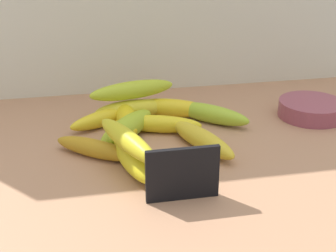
{
  "coord_description": "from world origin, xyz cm",
  "views": [
    {
      "loc": [
        -18.99,
        -70.82,
        42.07
      ],
      "look_at": [
        -3.84,
        4.64,
        8.0
      ],
      "focal_mm": 51.3,
      "sensor_mm": 36.0,
      "label": 1
    }
  ],
  "objects_px": {
    "banana_0": "(202,139)",
    "banana_7": "(134,158)",
    "banana_3": "(210,114)",
    "banana_11": "(127,140)",
    "banana_10": "(132,90)",
    "banana_8": "(127,128)",
    "banana_6": "(131,110)",
    "banana_2": "(107,117)",
    "fruit_bowl": "(311,109)",
    "banana_1": "(158,124)",
    "chalkboard_sign": "(182,176)",
    "banana_4": "(170,108)",
    "banana_9": "(127,118)",
    "banana_5": "(95,148)"
  },
  "relations": [
    {
      "from": "banana_6",
      "to": "banana_2",
      "type": "bearing_deg",
      "value": -158.6
    },
    {
      "from": "banana_3",
      "to": "banana_9",
      "type": "bearing_deg",
      "value": 177.27
    },
    {
      "from": "banana_1",
      "to": "banana_4",
      "type": "bearing_deg",
      "value": 61.96
    },
    {
      "from": "banana_2",
      "to": "banana_4",
      "type": "relative_size",
      "value": 1.0
    },
    {
      "from": "banana_0",
      "to": "banana_7",
      "type": "height_order",
      "value": "banana_7"
    },
    {
      "from": "fruit_bowl",
      "to": "banana_11",
      "type": "xyz_separation_m",
      "value": [
        -0.41,
        -0.16,
        0.04
      ]
    },
    {
      "from": "fruit_bowl",
      "to": "banana_4",
      "type": "height_order",
      "value": "banana_4"
    },
    {
      "from": "banana_3",
      "to": "banana_7",
      "type": "height_order",
      "value": "banana_7"
    },
    {
      "from": "banana_9",
      "to": "chalkboard_sign",
      "type": "bearing_deg",
      "value": -79.86
    },
    {
      "from": "banana_8",
      "to": "banana_3",
      "type": "bearing_deg",
      "value": 14.21
    },
    {
      "from": "banana_7",
      "to": "banana_8",
      "type": "distance_m",
      "value": 0.12
    },
    {
      "from": "banana_1",
      "to": "banana_8",
      "type": "distance_m",
      "value": 0.07
    },
    {
      "from": "chalkboard_sign",
      "to": "banana_11",
      "type": "distance_m",
      "value": 0.12
    },
    {
      "from": "fruit_bowl",
      "to": "banana_1",
      "type": "xyz_separation_m",
      "value": [
        -0.33,
        -0.01,
        0.0
      ]
    },
    {
      "from": "banana_8",
      "to": "banana_11",
      "type": "distance_m",
      "value": 0.14
    },
    {
      "from": "banana_1",
      "to": "banana_10",
      "type": "bearing_deg",
      "value": 114.53
    },
    {
      "from": "fruit_bowl",
      "to": "banana_6",
      "type": "distance_m",
      "value": 0.38
    },
    {
      "from": "banana_0",
      "to": "banana_2",
      "type": "relative_size",
      "value": 1.01
    },
    {
      "from": "banana_7",
      "to": "banana_9",
      "type": "distance_m",
      "value": 0.18
    },
    {
      "from": "banana_6",
      "to": "banana_10",
      "type": "xyz_separation_m",
      "value": [
        0.01,
        0.01,
        0.04
      ]
    },
    {
      "from": "banana_1",
      "to": "banana_2",
      "type": "height_order",
      "value": "same"
    },
    {
      "from": "chalkboard_sign",
      "to": "banana_5",
      "type": "distance_m",
      "value": 0.2
    },
    {
      "from": "fruit_bowl",
      "to": "banana_1",
      "type": "height_order",
      "value": "same"
    },
    {
      "from": "banana_3",
      "to": "banana_11",
      "type": "height_order",
      "value": "banana_11"
    },
    {
      "from": "fruit_bowl",
      "to": "banana_4",
      "type": "xyz_separation_m",
      "value": [
        -0.29,
        0.06,
        0.0
      ]
    },
    {
      "from": "fruit_bowl",
      "to": "banana_0",
      "type": "distance_m",
      "value": 0.28
    },
    {
      "from": "fruit_bowl",
      "to": "banana_2",
      "type": "relative_size",
      "value": 0.81
    },
    {
      "from": "chalkboard_sign",
      "to": "banana_9",
      "type": "bearing_deg",
      "value": 100.14
    },
    {
      "from": "chalkboard_sign",
      "to": "banana_8",
      "type": "xyz_separation_m",
      "value": [
        -0.05,
        0.23,
        -0.02
      ]
    },
    {
      "from": "banana_5",
      "to": "banana_0",
      "type": "bearing_deg",
      "value": -2.06
    },
    {
      "from": "fruit_bowl",
      "to": "banana_11",
      "type": "bearing_deg",
      "value": -157.96
    },
    {
      "from": "banana_7",
      "to": "banana_10",
      "type": "relative_size",
      "value": 0.91
    },
    {
      "from": "fruit_bowl",
      "to": "banana_6",
      "type": "height_order",
      "value": "banana_6"
    },
    {
      "from": "banana_11",
      "to": "banana_8",
      "type": "bearing_deg",
      "value": 83.77
    },
    {
      "from": "banana_4",
      "to": "banana_6",
      "type": "relative_size",
      "value": 1.12
    },
    {
      "from": "banana_6",
      "to": "banana_8",
      "type": "relative_size",
      "value": 0.88
    },
    {
      "from": "banana_8",
      "to": "banana_11",
      "type": "xyz_separation_m",
      "value": [
        -0.01,
        -0.13,
        0.04
      ]
    },
    {
      "from": "banana_1",
      "to": "banana_9",
      "type": "height_order",
      "value": "banana_9"
    },
    {
      "from": "banana_11",
      "to": "banana_5",
      "type": "bearing_deg",
      "value": 126.01
    },
    {
      "from": "fruit_bowl",
      "to": "banana_7",
      "type": "height_order",
      "value": "banana_7"
    },
    {
      "from": "banana_1",
      "to": "banana_3",
      "type": "bearing_deg",
      "value": 13.51
    },
    {
      "from": "banana_3",
      "to": "chalkboard_sign",
      "type": "bearing_deg",
      "value": -113.95
    },
    {
      "from": "banana_4",
      "to": "banana_8",
      "type": "relative_size",
      "value": 0.99
    },
    {
      "from": "fruit_bowl",
      "to": "chalkboard_sign",
      "type": "bearing_deg",
      "value": -142.59
    },
    {
      "from": "banana_2",
      "to": "banana_9",
      "type": "bearing_deg",
      "value": -27.14
    },
    {
      "from": "banana_5",
      "to": "banana_10",
      "type": "height_order",
      "value": "banana_10"
    },
    {
      "from": "banana_3",
      "to": "banana_8",
      "type": "relative_size",
      "value": 1.0
    },
    {
      "from": "banana_8",
      "to": "banana_9",
      "type": "xyz_separation_m",
      "value": [
        0.01,
        0.05,
        -0.0
      ]
    },
    {
      "from": "banana_0",
      "to": "banana_3",
      "type": "relative_size",
      "value": 0.99
    },
    {
      "from": "banana_3",
      "to": "banana_10",
      "type": "bearing_deg",
      "value": 159.12
    }
  ]
}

